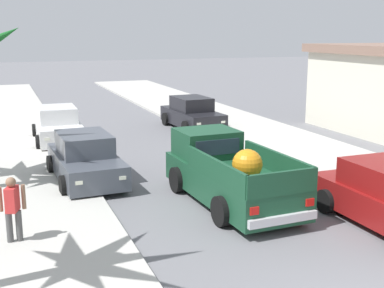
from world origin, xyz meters
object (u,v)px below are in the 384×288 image
Objects in this scene: pickup_truck at (228,174)px; car_right_near at (85,159)px; car_right_mid at (58,126)px; car_left_far at (192,114)px; pedestrian at (13,207)px.

pickup_truck is 1.22× the size of car_right_near.
pickup_truck is 1.23× the size of car_right_mid.
car_right_near is at bearing -131.08° from car_left_far.
pickup_truck is at bearing 11.14° from pedestrian.
car_left_far is 14.70m from pedestrian.
pedestrian is (-5.68, -1.12, 0.12)m from pickup_truck.
car_right_mid is at bearing 78.74° from pedestrian.
pedestrian reaches higher than car_right_near.
pedestrian is (-8.70, -11.84, 0.20)m from car_left_far.
pickup_truck is at bearing -69.98° from car_right_mid.
car_right_mid is 11.01m from pedestrian.
pickup_truck is at bearing -44.99° from car_right_near.
car_right_mid is at bearing 110.02° from pickup_truck.
pickup_truck reaches higher than car_right_mid.
pedestrian is at bearing -168.86° from pickup_truck.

